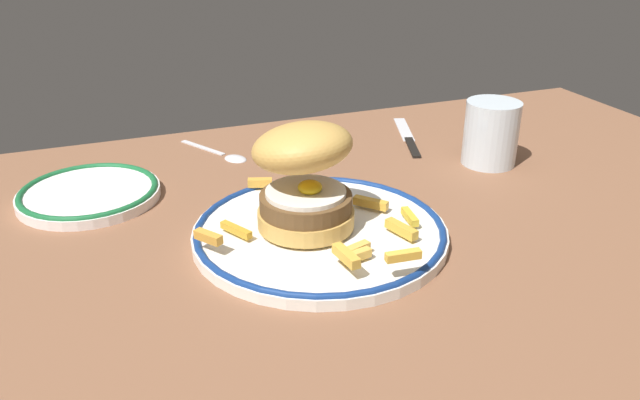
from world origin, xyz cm
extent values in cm
cube|color=brown|center=(0.00, 0.00, -2.00)|extent=(123.15, 81.92, 4.00)
cylinder|color=white|center=(-4.22, 0.86, 0.60)|extent=(27.57, 27.57, 1.20)
torus|color=navy|center=(-4.22, 0.86, 1.20)|extent=(27.17, 27.17, 0.80)
cylinder|color=tan|center=(-5.62, 1.40, 2.50)|extent=(10.38, 10.38, 1.80)
cylinder|color=brown|center=(-5.62, 1.40, 4.33)|extent=(9.84, 9.84, 1.86)
cylinder|color=white|center=(-5.62, 1.40, 5.51)|extent=(8.54, 8.54, 0.50)
ellipsoid|color=yellow|center=(-5.26, 1.05, 6.18)|extent=(2.60, 2.60, 1.40)
ellipsoid|color=tan|center=(-5.61, 2.41, 10.21)|extent=(14.65, 14.94, 6.82)
cube|color=gold|center=(-7.37, 13.08, 2.09)|extent=(3.10, 1.86, 0.98)
cube|color=gold|center=(-16.47, -0.23, 2.99)|extent=(2.57, 3.13, 0.93)
cube|color=gold|center=(-13.09, 2.35, 1.98)|extent=(2.64, 4.05, 0.77)
cube|color=gold|center=(3.10, -3.90, 2.09)|extent=(2.10, 4.22, 0.98)
cube|color=gold|center=(-0.66, -11.29, 3.70)|extent=(3.47, 1.11, 0.84)
cube|color=gold|center=(-3.39, -7.11, 2.03)|extent=(3.08, 1.47, 0.86)
cube|color=#E8AF4A|center=(-3.25, -6.16, 2.06)|extent=(3.63, 1.97, 0.92)
cube|color=gold|center=(-3.96, 9.27, 2.07)|extent=(2.90, 3.07, 0.94)
cube|color=gold|center=(2.80, 3.03, 2.07)|extent=(3.41, 3.70, 0.94)
cube|color=gold|center=(5.41, -1.50, 2.00)|extent=(1.28, 3.65, 0.80)
cube|color=gold|center=(-5.16, -8.44, 3.07)|extent=(1.46, 3.93, 0.98)
cylinder|color=silver|center=(25.48, 12.82, 4.41)|extent=(7.41, 7.41, 8.81)
cylinder|color=silver|center=(25.48, 12.82, 2.89)|extent=(6.82, 6.82, 5.79)
cylinder|color=white|center=(-27.06, 20.28, 0.60)|extent=(17.02, 17.02, 1.20)
torus|color=#196033|center=(-27.06, 20.28, 1.20)|extent=(16.62, 16.62, 0.80)
cube|color=black|center=(18.43, 21.61, 0.30)|extent=(3.77, 7.95, 0.70)
cube|color=silver|center=(21.23, 29.64, 0.20)|extent=(5.32, 10.98, 0.24)
cube|color=silver|center=(-10.51, 32.91, 0.20)|extent=(5.12, 8.23, 0.32)
ellipsoid|color=silver|center=(-7.07, 26.81, 0.40)|extent=(4.03, 4.41, 0.90)
camera|label=1|loc=(-26.07, -55.98, 33.46)|focal=35.80mm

